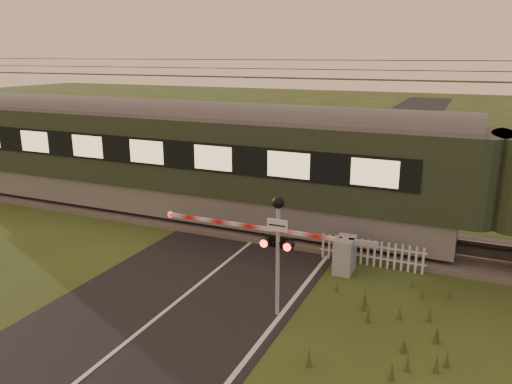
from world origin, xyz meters
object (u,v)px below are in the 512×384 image
at_px(train, 497,187).
at_px(crossing_signal, 278,235).
at_px(picket_fence, 371,253).
at_px(boom_gate, 333,251).

height_order(train, crossing_signal, train).
height_order(crossing_signal, picket_fence, crossing_signal).
bearing_deg(boom_gate, crossing_signal, -99.24).
bearing_deg(picket_fence, crossing_signal, -111.17).
bearing_deg(crossing_signal, train, 50.49).
distance_m(train, crossing_signal, 7.58).
distance_m(boom_gate, picket_fence, 1.28).
distance_m(train, boom_gate, 5.36).
height_order(train, boom_gate, train).
bearing_deg(picket_fence, train, 29.92).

